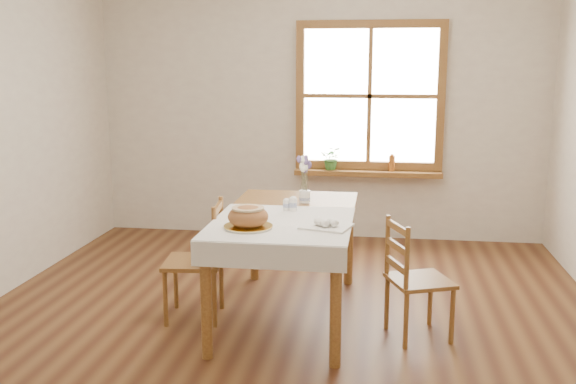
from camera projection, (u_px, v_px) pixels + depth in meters
The scene contains 18 objects.
ground at pixel (282, 332), 4.30m from camera, with size 5.00×5.00×0.00m, color brown.
room_walls at pixel (281, 74), 3.96m from camera, with size 4.60×5.10×2.65m.
window at pixel (370, 96), 6.34m from camera, with size 1.46×0.08×1.46m.
window_sill at pixel (368, 173), 6.42m from camera, with size 1.46×0.20×0.05m.
dining_table at pixel (288, 225), 4.46m from camera, with size 0.90×1.60×0.75m.
table_linen at pixel (281, 223), 4.15m from camera, with size 0.91×0.99×0.01m, color white.
chair_left at pixel (193, 260), 4.48m from camera, with size 0.39×0.41×0.84m, color olive, non-canonical shape.
chair_right at pixel (420, 279), 4.16m from camera, with size 0.37×0.39×0.79m, color olive, non-canonical shape.
bread_plate at pixel (248, 227), 4.00m from camera, with size 0.30×0.30×0.02m, color white.
bread_loaf at pixel (248, 215), 3.99m from camera, with size 0.26×0.26×0.14m, color #9B6837.
egg_napkin at pixel (326, 226), 4.02m from camera, with size 0.29×0.25×0.01m, color white.
eggs at pixel (327, 221), 4.01m from camera, with size 0.23×0.20×0.05m, color white, non-canonical shape.
salt_shaker at pixel (286, 204), 4.47m from camera, with size 0.05×0.05×0.09m, color white.
pepper_shaker at pixel (293, 204), 4.46m from camera, with size 0.06×0.06×0.11m, color white.
flower_vase at pixel (305, 198), 4.74m from camera, with size 0.08×0.08×0.09m, color white.
lavender_bouquet at pixel (305, 174), 4.70m from camera, with size 0.14×0.14×0.27m, color #665394, non-canonical shape.
potted_plant at pixel (332, 161), 6.45m from camera, with size 0.21×0.23×0.18m, color #346E2C.
amber_bottle at pixel (392, 162), 6.36m from camera, with size 0.06×0.06×0.17m, color #AB5C1F.
Camera 1 is at (0.62, -3.98, 1.77)m, focal length 40.00 mm.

